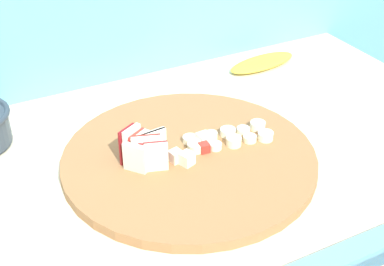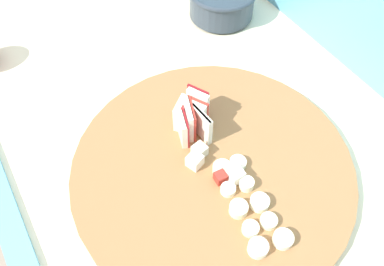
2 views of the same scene
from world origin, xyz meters
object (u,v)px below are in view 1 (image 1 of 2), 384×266
object	(u,v)px
apple_wedge_fan	(143,150)
apple_dice_pile	(192,149)
banana_slice_rows	(230,137)
banana_peel	(262,63)
cutting_board	(189,159)

from	to	relation	value
apple_wedge_fan	apple_dice_pile	size ratio (longest dim) A/B	0.89
banana_slice_rows	banana_peel	size ratio (longest dim) A/B	0.91
cutting_board	banana_peel	world-z (taller)	same
apple_wedge_fan	banana_slice_rows	bearing A→B (deg)	-1.79
apple_wedge_fan	cutting_board	bearing A→B (deg)	-7.58
cutting_board	banana_peel	distance (m)	0.42
cutting_board	banana_slice_rows	bearing A→B (deg)	3.65
cutting_board	banana_peel	size ratio (longest dim) A/B	2.45
cutting_board	apple_wedge_fan	size ratio (longest dim) A/B	5.56
banana_peel	cutting_board	bearing A→B (deg)	-141.10
cutting_board	banana_slice_rows	size ratio (longest dim) A/B	2.69
banana_slice_rows	banana_peel	distance (m)	0.35
cutting_board	apple_wedge_fan	bearing A→B (deg)	172.42
cutting_board	banana_slice_rows	world-z (taller)	banana_slice_rows
banana_slice_rows	banana_peel	world-z (taller)	banana_slice_rows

